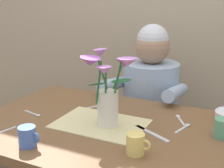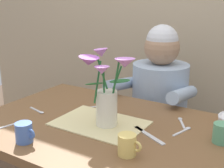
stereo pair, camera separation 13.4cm
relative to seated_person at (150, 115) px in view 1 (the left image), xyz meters
The scene contains 13 objects.
wood_panel_backdrop 0.81m from the seated_person, 89.20° to the left, with size 4.00×0.10×2.50m, color tan.
dining_table 0.62m from the seated_person, 89.43° to the right, with size 1.20×0.80×0.74m.
seated_person is the anchor object (origin of this frame).
striped_placemat 0.65m from the seated_person, 92.42° to the right, with size 0.40×0.28×0.01m, color beige.
flower_vase 0.71m from the seated_person, 88.73° to the right, with size 0.26×0.25×0.33m.
dinner_knife 0.67m from the seated_person, 70.66° to the right, with size 0.19×0.02×0.01m, color silver.
coffee_cup 0.96m from the seated_person, 101.09° to the right, with size 0.09×0.07×0.08m.
tea_cup 0.85m from the seated_person, 74.90° to the right, with size 0.09×0.07×0.08m.
ceramic_mug 0.74m from the seated_person, 46.82° to the right, with size 0.09×0.07×0.08m.
spoon_1 0.48m from the seated_person, 108.64° to the right, with size 0.08×0.11×0.01m.
spoon_2 0.77m from the seated_person, 119.10° to the right, with size 0.12×0.04×0.01m.
spoon_3 0.52m from the seated_person, 55.23° to the right, with size 0.07×0.11×0.01m.
spoon_4 0.61m from the seated_person, 56.33° to the right, with size 0.05×0.12×0.01m.
Camera 1 is at (0.56, -1.11, 1.30)m, focal length 48.61 mm.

